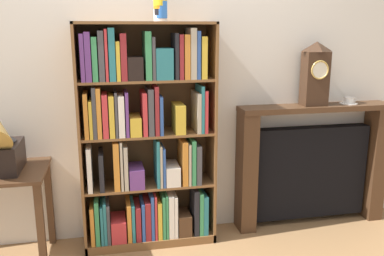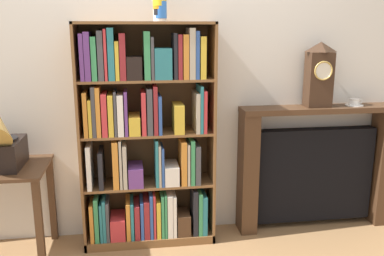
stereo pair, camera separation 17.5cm
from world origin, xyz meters
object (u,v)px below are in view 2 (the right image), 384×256
teacup_with_saucer (354,103)px  side_table_left (2,188)px  bookshelf (146,143)px  mantel_clock (319,75)px  fireplace_mantel (315,168)px

teacup_with_saucer → side_table_left: bearing=-176.6°
bookshelf → teacup_with_saucer: 1.57m
bookshelf → mantel_clock: bearing=2.1°
bookshelf → teacup_with_saucer: bookshelf is taller
fireplace_mantel → teacup_with_saucer: (0.27, -0.02, 0.51)m
fireplace_mantel → teacup_with_saucer: 0.57m
mantel_clock → teacup_with_saucer: bearing=0.4°
bookshelf → fireplace_mantel: size_ratio=1.30×
bookshelf → mantel_clock: 1.34m
mantel_clock → fireplace_mantel: bearing=34.0°
fireplace_mantel → mantel_clock: bearing=-146.0°
mantel_clock → bookshelf: bearing=-177.9°
fireplace_mantel → mantel_clock: mantel_clock is taller
bookshelf → teacup_with_saucer: (1.56, 0.05, 0.23)m
bookshelf → fireplace_mantel: 1.32m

